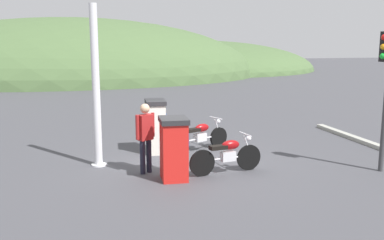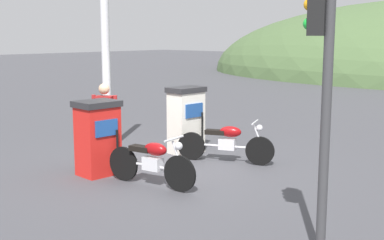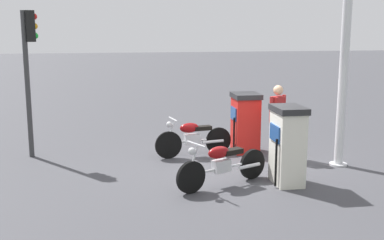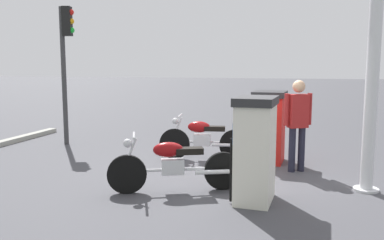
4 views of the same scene
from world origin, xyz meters
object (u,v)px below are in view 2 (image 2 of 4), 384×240
Objects in this scene: motorcycle_far_pump at (226,142)px; attendant_person at (105,118)px; fuel_pump_near at (98,137)px; fuel_pump_far at (186,120)px; motorcycle_near_pump at (152,160)px; canopy_support_pole at (106,67)px; roadside_traffic_light at (321,68)px.

attendant_person reaches higher than motorcycle_far_pump.
fuel_pump_near is at bearing -117.67° from motorcycle_far_pump.
fuel_pump_far is 1.35m from motorcycle_far_pump.
canopy_support_pole is at bearing 154.72° from motorcycle_near_pump.
motorcycle_far_pump is 2.68m from attendant_person.
motorcycle_far_pump is at bearing 92.07° from motorcycle_near_pump.
fuel_pump_far is at bearing 73.38° from attendant_person.
attendant_person is at bearing -135.80° from motorcycle_far_pump.
fuel_pump_far is 2.82m from motorcycle_near_pump.
fuel_pump_near is 2.65m from canopy_support_pole.
roadside_traffic_light reaches higher than motorcycle_near_pump.
fuel_pump_near is 2.81m from motorcycle_far_pump.
attendant_person reaches higher than fuel_pump_far.
motorcycle_near_pump is 2.32m from motorcycle_far_pump.
canopy_support_pole is at bearing 161.67° from roadside_traffic_light.
fuel_pump_far is 0.37× the size of canopy_support_pole.
fuel_pump_far is at bearing 147.70° from roadside_traffic_light.
motorcycle_far_pump is at bearing 44.20° from attendant_person.
roadside_traffic_light is at bearing -12.18° from motorcycle_near_pump.
attendant_person is (-1.88, -1.83, 0.56)m from motorcycle_far_pump.
fuel_pump_near is 0.76× the size of motorcycle_near_pump.
fuel_pump_far is at bearing 174.76° from motorcycle_far_pump.
fuel_pump_near is 0.74× the size of motorcycle_far_pump.
attendant_person is at bearing 131.89° from fuel_pump_near.
motorcycle_far_pump is 3.49m from canopy_support_pole.
motorcycle_near_pump is at bearing -14.07° from attendant_person.
canopy_support_pole reaches higher than roadside_traffic_light.
fuel_pump_near is 0.95× the size of fuel_pump_far.
attendant_person reaches higher than motorcycle_near_pump.
canopy_support_pole is at bearing 139.22° from attendant_person.
fuel_pump_far reaches higher than motorcycle_near_pump.
fuel_pump_far is 0.80× the size of motorcycle_near_pump.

